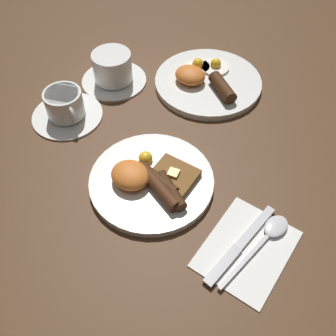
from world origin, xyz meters
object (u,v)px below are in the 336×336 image
object	(u,v)px
breakfast_plate_near	(151,180)
teacup_far	(113,70)
teacup_near	(65,107)
breakfast_plate_far	(207,81)
knife	(237,248)
spoon	(270,233)

from	to	relation	value
breakfast_plate_near	teacup_far	distance (m)	0.33
breakfast_plate_near	teacup_near	distance (m)	0.27
breakfast_plate_near	teacup_far	xyz separation A→B (m)	(-0.27, 0.19, 0.02)
teacup_near	teacup_far	size ratio (longest dim) A/B	1.00
breakfast_plate_near	teacup_near	size ratio (longest dim) A/B	1.53
breakfast_plate_far	knife	bearing A→B (deg)	-49.76
knife	breakfast_plate_far	bearing A→B (deg)	44.55
knife	teacup_far	bearing A→B (deg)	69.87
teacup_near	spoon	size ratio (longest dim) A/B	0.85
breakfast_plate_far	spoon	size ratio (longest dim) A/B	1.39
teacup_far	spoon	xyz separation A→B (m)	(0.51, -0.16, -0.03)
breakfast_plate_far	teacup_near	xyz separation A→B (m)	(-0.19, -0.28, 0.01)
breakfast_plate_near	spoon	distance (m)	0.24
knife	spoon	bearing A→B (deg)	-23.18
spoon	teacup_near	bearing A→B (deg)	96.99
breakfast_plate_near	breakfast_plate_far	world-z (taller)	breakfast_plate_near
knife	spoon	distance (m)	0.07
teacup_near	knife	world-z (taller)	teacup_near
knife	breakfast_plate_near	bearing A→B (deg)	88.08
teacup_far	knife	size ratio (longest dim) A/B	0.81
knife	spoon	size ratio (longest dim) A/B	1.05
teacup_near	knife	size ratio (longest dim) A/B	0.81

